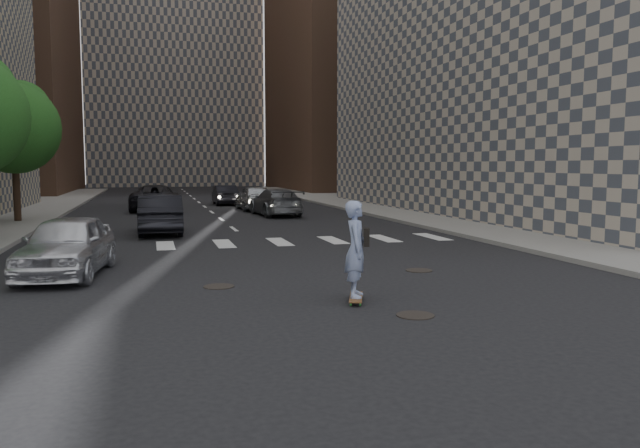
% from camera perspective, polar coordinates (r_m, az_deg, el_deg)
% --- Properties ---
extents(ground, '(160.00, 160.00, 0.00)m').
position_cam_1_polar(ground, '(13.63, -0.25, -6.28)').
color(ground, black).
rests_on(ground, ground).
extents(sidewalk_right, '(13.00, 80.00, 0.15)m').
position_cam_1_polar(sidewalk_right, '(37.57, 13.36, 1.17)').
color(sidewalk_right, gray).
rests_on(sidewalk_right, ground).
extents(building_right, '(15.00, 33.00, 22.00)m').
position_cam_1_polar(building_right, '(39.16, 20.20, 17.21)').
color(building_right, '#ADA08E').
rests_on(building_right, ground).
extents(tower_right, '(18.00, 24.00, 36.00)m').
position_cam_1_polar(tower_right, '(73.42, 3.92, 17.39)').
color(tower_right, brown).
rests_on(tower_right, ground).
extents(tower_center, '(22.00, 20.00, 48.00)m').
position_cam_1_polar(tower_center, '(93.40, -13.41, 18.42)').
color(tower_center, '#ADA08E').
rests_on(tower_center, ground).
extents(tree_c, '(4.20, 4.20, 6.60)m').
position_cam_1_polar(tree_c, '(32.64, -26.09, 8.18)').
color(tree_c, '#382619').
rests_on(tree_c, sidewalk_left).
extents(manhole_a, '(0.70, 0.70, 0.02)m').
position_cam_1_polar(manhole_a, '(11.71, 8.71, -8.25)').
color(manhole_a, black).
rests_on(manhole_a, ground).
extents(manhole_b, '(0.70, 0.70, 0.02)m').
position_cam_1_polar(manhole_b, '(14.43, -9.23, -5.65)').
color(manhole_b, black).
rests_on(manhole_b, ground).
extents(manhole_c, '(0.70, 0.70, 0.02)m').
position_cam_1_polar(manhole_c, '(16.58, 9.04, -4.21)').
color(manhole_c, black).
rests_on(manhole_c, ground).
extents(skateboarder, '(0.68, 1.06, 2.06)m').
position_cam_1_polar(skateboarder, '(12.56, 3.35, -2.31)').
color(skateboarder, brown).
rests_on(skateboarder, ground).
extents(silver_sedan, '(2.38, 4.68, 1.53)m').
position_cam_1_polar(silver_sedan, '(16.82, -22.13, -1.81)').
color(silver_sedan, silver).
rests_on(silver_sedan, ground).
extents(traffic_car_a, '(1.71, 4.80, 1.58)m').
position_cam_1_polar(traffic_car_a, '(25.97, -14.40, 0.89)').
color(traffic_car_a, black).
rests_on(traffic_car_a, ground).
extents(traffic_car_b, '(2.41, 5.19, 1.47)m').
position_cam_1_polar(traffic_car_b, '(34.20, -4.08, 2.01)').
color(traffic_car_b, '#56595D').
rests_on(traffic_car_b, ground).
extents(traffic_car_c, '(3.13, 5.87, 1.57)m').
position_cam_1_polar(traffic_car_c, '(38.94, -14.80, 2.33)').
color(traffic_car_c, black).
rests_on(traffic_car_c, ground).
extents(traffic_car_d, '(1.93, 4.59, 1.55)m').
position_cam_1_polar(traffic_car_d, '(38.36, -6.03, 2.42)').
color(traffic_car_d, '#A2A6A9').
rests_on(traffic_car_d, ground).
extents(traffic_car_e, '(1.44, 4.13, 1.36)m').
position_cam_1_polar(traffic_car_e, '(43.84, -8.71, 2.64)').
color(traffic_car_e, black).
rests_on(traffic_car_e, ground).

